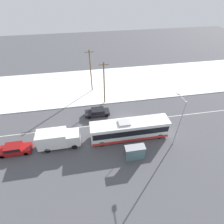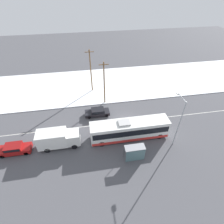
% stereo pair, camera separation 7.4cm
% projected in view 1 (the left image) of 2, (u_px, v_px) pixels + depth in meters
% --- Properties ---
extents(ground_plane, '(120.00, 120.00, 0.00)m').
position_uv_depth(ground_plane, '(127.00, 122.00, 31.68)').
color(ground_plane, '#4C4C51').
extents(snow_lot, '(80.00, 15.97, 0.12)m').
position_uv_depth(snow_lot, '(113.00, 83.00, 42.30)').
color(snow_lot, white).
rests_on(snow_lot, ground_plane).
extents(lane_marking_center, '(60.00, 0.12, 0.00)m').
position_uv_depth(lane_marking_center, '(127.00, 122.00, 31.68)').
color(lane_marking_center, silver).
rests_on(lane_marking_center, ground_plane).
extents(city_bus, '(12.42, 2.57, 3.45)m').
position_uv_depth(city_bus, '(130.00, 130.00, 27.75)').
color(city_bus, white).
rests_on(city_bus, ground_plane).
extents(box_truck, '(6.26, 2.30, 3.02)m').
position_uv_depth(box_truck, '(58.00, 138.00, 26.33)').
color(box_truck, silver).
rests_on(box_truck, ground_plane).
extents(sedan_car, '(4.54, 1.80, 1.38)m').
position_uv_depth(sedan_car, '(97.00, 112.00, 32.66)').
color(sedan_car, black).
rests_on(sedan_car, ground_plane).
extents(parked_car_near_truck, '(4.60, 1.80, 1.54)m').
position_uv_depth(parked_car_near_truck, '(15.00, 149.00, 25.85)').
color(parked_car_near_truck, maroon).
rests_on(parked_car_near_truck, ground_plane).
extents(pedestrian_at_stop, '(0.62, 0.28, 1.72)m').
position_uv_depth(pedestrian_at_stop, '(138.00, 148.00, 25.74)').
color(pedestrian_at_stop, '#23232D').
rests_on(pedestrian_at_stop, ground_plane).
extents(bus_shelter, '(2.86, 1.20, 2.40)m').
position_uv_depth(bus_shelter, '(135.00, 152.00, 24.35)').
color(bus_shelter, gray).
rests_on(bus_shelter, ground_plane).
extents(streetlamp, '(0.36, 2.70, 8.23)m').
position_uv_depth(streetlamp, '(179.00, 117.00, 24.80)').
color(streetlamp, '#9EA3A8').
rests_on(streetlamp, ground_plane).
extents(utility_pole_roadside, '(1.80, 0.24, 8.84)m').
position_uv_depth(utility_pole_roadside, '(104.00, 83.00, 33.32)').
color(utility_pole_roadside, brown).
rests_on(utility_pole_roadside, ground_plane).
extents(utility_pole_snowlot, '(1.80, 0.24, 9.38)m').
position_uv_depth(utility_pole_snowlot, '(91.00, 71.00, 36.73)').
color(utility_pole_snowlot, brown).
rests_on(utility_pole_snowlot, ground_plane).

